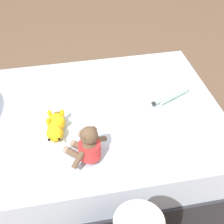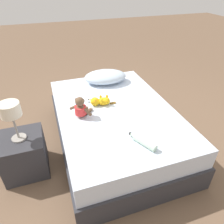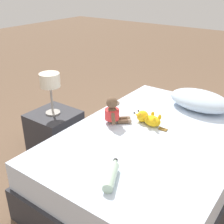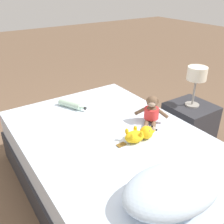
{
  "view_description": "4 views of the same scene",
  "coord_description": "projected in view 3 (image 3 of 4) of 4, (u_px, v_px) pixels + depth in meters",
  "views": [
    {
      "loc": [
        -1.73,
        0.12,
        1.95
      ],
      "look_at": [
        -0.1,
        -0.21,
        0.57
      ],
      "focal_mm": 57.37,
      "sensor_mm": 36.0,
      "label": 1
    },
    {
      "loc": [
        -0.66,
        -1.87,
        1.79
      ],
      "look_at": [
        -0.1,
        -0.19,
        0.59
      ],
      "focal_mm": 33.32,
      "sensor_mm": 36.0,
      "label": 2
    },
    {
      "loc": [
        0.88,
        -1.78,
        1.64
      ],
      "look_at": [
        -0.4,
        -0.03,
        0.6
      ],
      "focal_mm": 45.71,
      "sensor_mm": 36.0,
      "label": 3
    },
    {
      "loc": [
        0.92,
        1.34,
        1.57
      ],
      "look_at": [
        -0.14,
        -0.25,
        0.57
      ],
      "focal_mm": 40.83,
      "sensor_mm": 36.0,
      "label": 4
    }
  ],
  "objects": [
    {
      "name": "bed",
      "position": [
        153.0,
        161.0,
        2.37
      ],
      "size": [
        1.31,
        1.92,
        0.5
      ],
      "color": "#2D2D33",
      "rests_on": "ground_plane"
    },
    {
      "name": "pillow",
      "position": [
        200.0,
        100.0,
        2.66
      ],
      "size": [
        0.62,
        0.44,
        0.17
      ],
      "color": "silver",
      "rests_on": "bed"
    },
    {
      "name": "glass_bottle",
      "position": [
        111.0,
        176.0,
        1.74
      ],
      "size": [
        0.17,
        0.29,
        0.06
      ],
      "color": "#B2D1B7",
      "rests_on": "bed"
    },
    {
      "name": "ground_plane",
      "position": [
        151.0,
        184.0,
        2.47
      ],
      "size": [
        16.0,
        16.0,
        0.0
      ],
      "primitive_type": "plane",
      "color": "brown"
    },
    {
      "name": "plush_yellow_creature",
      "position": [
        148.0,
        119.0,
        2.4
      ],
      "size": [
        0.33,
        0.13,
        0.1
      ],
      "color": "yellow",
      "rests_on": "bed"
    },
    {
      "name": "nightstand",
      "position": [
        55.0,
        133.0,
        2.84
      ],
      "size": [
        0.43,
        0.43,
        0.44
      ],
      "color": "#2D2D33",
      "rests_on": "ground_plane"
    },
    {
      "name": "plush_monkey",
      "position": [
        113.0,
        112.0,
        2.4
      ],
      "size": [
        0.26,
        0.26,
        0.24
      ],
      "color": "brown",
      "rests_on": "bed"
    },
    {
      "name": "bedside_lamp",
      "position": [
        50.0,
        83.0,
        2.61
      ],
      "size": [
        0.19,
        0.19,
        0.4
      ],
      "color": "gray",
      "rests_on": "nightstand"
    }
  ]
}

